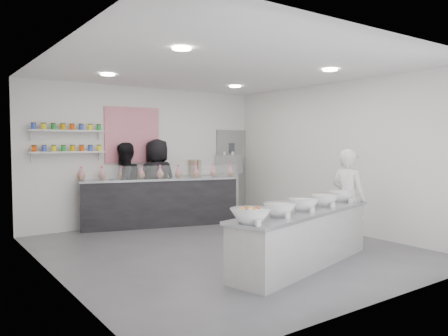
{
  "coord_description": "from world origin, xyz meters",
  "views": [
    {
      "loc": [
        -4.22,
        -5.89,
        1.79
      ],
      "look_at": [
        0.25,
        0.4,
        1.34
      ],
      "focal_mm": 35.0,
      "sensor_mm": 36.0,
      "label": 1
    }
  ],
  "objects_px": {
    "espresso_machine": "(229,165)",
    "woman_prep": "(348,198)",
    "prep_counter": "(304,238)",
    "back_bar": "(160,202)",
    "espresso_ledge": "(211,196)",
    "staff_left": "(124,185)",
    "staff_right": "(157,181)"
  },
  "relations": [
    {
      "from": "espresso_ledge",
      "to": "staff_right",
      "type": "bearing_deg",
      "value": -178.28
    },
    {
      "from": "espresso_machine",
      "to": "staff_right",
      "type": "distance_m",
      "value": 2.0
    },
    {
      "from": "staff_left",
      "to": "staff_right",
      "type": "xyz_separation_m",
      "value": [
        0.77,
        0.0,
        0.04
      ]
    },
    {
      "from": "woman_prep",
      "to": "espresso_machine",
      "type": "bearing_deg",
      "value": -10.02
    },
    {
      "from": "back_bar",
      "to": "woman_prep",
      "type": "distance_m",
      "value": 4.0
    },
    {
      "from": "back_bar",
      "to": "staff_left",
      "type": "height_order",
      "value": "staff_left"
    },
    {
      "from": "back_bar",
      "to": "espresso_machine",
      "type": "distance_m",
      "value": 2.17
    },
    {
      "from": "woman_prep",
      "to": "staff_right",
      "type": "bearing_deg",
      "value": 17.85
    },
    {
      "from": "prep_counter",
      "to": "staff_left",
      "type": "relative_size",
      "value": 1.66
    },
    {
      "from": "prep_counter",
      "to": "staff_left",
      "type": "distance_m",
      "value": 4.34
    },
    {
      "from": "espresso_machine",
      "to": "staff_right",
      "type": "height_order",
      "value": "staff_right"
    },
    {
      "from": "staff_right",
      "to": "back_bar",
      "type": "bearing_deg",
      "value": 77.26
    },
    {
      "from": "espresso_machine",
      "to": "back_bar",
      "type": "bearing_deg",
      "value": -171.76
    },
    {
      "from": "back_bar",
      "to": "espresso_ledge",
      "type": "height_order",
      "value": "espresso_ledge"
    },
    {
      "from": "espresso_ledge",
      "to": "staff_left",
      "type": "xyz_separation_m",
      "value": [
        -2.21,
        -0.04,
        0.38
      ]
    },
    {
      "from": "woman_prep",
      "to": "staff_right",
      "type": "relative_size",
      "value": 0.9
    },
    {
      "from": "prep_counter",
      "to": "staff_right",
      "type": "distance_m",
      "value": 4.23
    },
    {
      "from": "staff_right",
      "to": "espresso_ledge",
      "type": "bearing_deg",
      "value": -178.77
    },
    {
      "from": "back_bar",
      "to": "espresso_ledge",
      "type": "distance_m",
      "value": 1.52
    },
    {
      "from": "back_bar",
      "to": "espresso_ledge",
      "type": "bearing_deg",
      "value": 27.04
    },
    {
      "from": "back_bar",
      "to": "espresso_machine",
      "type": "height_order",
      "value": "espresso_machine"
    },
    {
      "from": "prep_counter",
      "to": "espresso_ledge",
      "type": "distance_m",
      "value": 4.4
    },
    {
      "from": "back_bar",
      "to": "staff_left",
      "type": "relative_size",
      "value": 1.86
    },
    {
      "from": "staff_left",
      "to": "espresso_ledge",
      "type": "bearing_deg",
      "value": 158.94
    },
    {
      "from": "espresso_machine",
      "to": "woman_prep",
      "type": "xyz_separation_m",
      "value": [
        -0.31,
        -3.9,
        -0.41
      ]
    },
    {
      "from": "espresso_ledge",
      "to": "staff_right",
      "type": "relative_size",
      "value": 0.74
    },
    {
      "from": "espresso_machine",
      "to": "prep_counter",
      "type": "bearing_deg",
      "value": -112.15
    },
    {
      "from": "staff_right",
      "to": "staff_left",
      "type": "bearing_deg",
      "value": -0.5
    },
    {
      "from": "prep_counter",
      "to": "back_bar",
      "type": "distance_m",
      "value": 3.95
    },
    {
      "from": "woman_prep",
      "to": "staff_right",
      "type": "distance_m",
      "value": 4.2
    },
    {
      "from": "staff_left",
      "to": "staff_right",
      "type": "distance_m",
      "value": 0.77
    },
    {
      "from": "espresso_ledge",
      "to": "staff_left",
      "type": "height_order",
      "value": "staff_left"
    }
  ]
}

